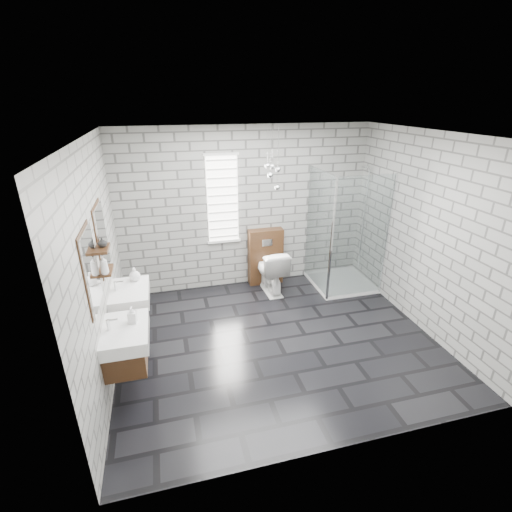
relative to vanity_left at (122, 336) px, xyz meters
name	(u,v)px	position (x,y,z in m)	size (l,w,h in m)	color
floor	(277,340)	(1.91, 0.52, -0.77)	(4.20, 3.60, 0.02)	black
ceiling	(283,134)	(1.91, 0.52, 1.95)	(4.20, 3.60, 0.02)	white
wall_back	(246,209)	(1.91, 2.33, 0.59)	(4.20, 0.02, 2.70)	gray
wall_front	(349,331)	(1.91, -1.29, 0.59)	(4.20, 0.02, 2.70)	gray
wall_left	(98,267)	(-0.20, 0.52, 0.59)	(0.02, 3.60, 2.70)	gray
wall_right	(426,234)	(4.02, 0.52, 0.59)	(0.02, 3.60, 2.70)	gray
vanity_left	(122,336)	(0.00, 0.00, 0.00)	(0.47, 0.70, 1.57)	#442814
vanity_right	(127,296)	(0.00, 0.89, 0.00)	(0.47, 0.70, 1.57)	#442814
shelf_lower	(106,271)	(-0.12, 0.47, 0.56)	(0.14, 0.30, 0.03)	#442814
shelf_upper	(102,249)	(-0.12, 0.47, 0.82)	(0.14, 0.30, 0.03)	#442814
window	(223,200)	(1.51, 2.30, 0.79)	(0.56, 0.05, 1.48)	white
cistern_panel	(265,256)	(2.22, 2.22, -0.26)	(0.60, 0.20, 1.00)	#442814
flush_plate	(267,243)	(2.22, 2.11, 0.04)	(0.18, 0.01, 0.12)	silver
shower_enclosure	(341,261)	(3.41, 1.70, -0.25)	(1.00, 1.00, 2.03)	white
pendant_cluster	(273,172)	(2.23, 1.88, 1.28)	(0.25, 0.22, 0.94)	silver
toilet	(271,270)	(2.22, 1.88, -0.37)	(0.43, 0.76, 0.78)	white
soap_bottle_a	(132,315)	(0.12, 0.08, 0.19)	(0.09, 0.09, 0.19)	#B2B2B2
soap_bottle_b	(135,274)	(0.11, 1.11, 0.19)	(0.14, 0.14, 0.18)	#B2B2B2
soap_bottle_c	(104,265)	(-0.11, 0.35, 0.69)	(0.08, 0.08, 0.22)	#B2B2B2
vase	(102,242)	(-0.11, 0.48, 0.89)	(0.10, 0.10, 0.10)	#B2B2B2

